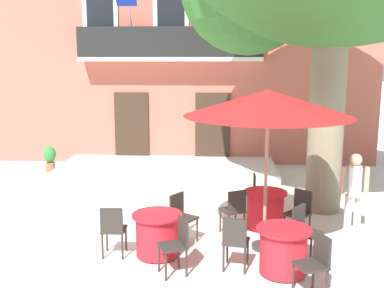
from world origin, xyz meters
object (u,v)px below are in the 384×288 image
Objects in this scene: cafe_chair_near_tree_0 at (315,261)px; cafe_chair_middle_0 at (181,214)px; cafe_table_near_tree at (283,250)px; cafe_chair_near_tree_2 at (235,239)px; cafe_table_middle at (157,234)px; cafe_chair_front_1 at (300,210)px; cafe_chair_near_tree_1 at (304,228)px; pedestrian_near_entrance at (354,190)px; cafe_chair_middle_1 at (113,228)px; cafe_umbrella at (268,104)px; cafe_chair_front_0 at (234,209)px; cafe_table_front at (265,209)px; ground_planter_left at (50,158)px; cafe_chair_front_2 at (259,192)px; cafe_chair_middle_2 at (177,242)px.

cafe_chair_middle_0 is (-2.08, 1.88, 0.00)m from cafe_chair_near_tree_0.
cafe_chair_near_tree_2 is (-0.75, 0.07, 0.14)m from cafe_table_near_tree.
cafe_table_near_tree and cafe_table_middle have the same top height.
cafe_chair_near_tree_0 and cafe_chair_front_1 have the same top height.
cafe_chair_near_tree_1 and cafe_chair_near_tree_2 have the same top height.
cafe_chair_near_tree_0 is 1.29m from cafe_chair_near_tree_1.
cafe_chair_middle_1 is at bearing -164.11° from pedestrian_near_entrance.
cafe_umbrella is at bearing 109.00° from cafe_chair_near_tree_0.
cafe_chair_front_0 is (2.09, 1.15, 0.00)m from cafe_chair_middle_1.
ground_planter_left is (-6.00, 4.32, 0.04)m from cafe_table_front.
cafe_table_front is 0.77m from cafe_chair_front_2.
cafe_table_middle is 0.95× the size of cafe_chair_middle_1.
cafe_chair_front_1 is at bearing -35.77° from ground_planter_left.
cafe_chair_front_2 is at bearing 49.42° from cafe_table_middle.
cafe_chair_middle_1 is 1.16× the size of ground_planter_left.
cafe_chair_front_0 is (0.99, 0.40, 0.00)m from cafe_chair_middle_0.
cafe_chair_near_tree_0 is at bearing -33.09° from cafe_chair_near_tree_2.
cafe_chair_near_tree_2 is at bearing 175.04° from cafe_table_near_tree.
cafe_chair_middle_1 is at bearing -145.53° from cafe_chair_middle_0.
cafe_table_front is 7.39m from ground_planter_left.
cafe_umbrella reaches higher than cafe_table_near_tree.
cafe_table_near_tree is 1.10× the size of ground_planter_left.
cafe_chair_front_2 is (-0.16, 2.78, 0.14)m from cafe_table_near_tree.
cafe_table_near_tree is 0.95× the size of cafe_chair_near_tree_2.
cafe_table_front is 0.95× the size of cafe_chair_front_0.
pedestrian_near_entrance is at bearing 17.70° from cafe_table_middle.
cafe_table_middle is at bearing 165.06° from cafe_table_near_tree.
cafe_chair_near_tree_2 is 8.25m from ground_planter_left.
cafe_chair_middle_0 is 1.05× the size of cafe_table_front.
ground_planter_left is (-5.89, 5.36, -2.17)m from cafe_umbrella.
cafe_chair_front_1 is 1.10m from pedestrian_near_entrance.
ground_planter_left is (-6.61, 4.76, -0.09)m from cafe_chair_front_1.
cafe_table_middle is 0.95× the size of cafe_chair_front_1.
cafe_chair_front_0 is 1.16× the size of ground_planter_left.
cafe_table_near_tree is 1.00× the size of cafe_table_middle.
cafe_chair_middle_0 is 3.31m from pedestrian_near_entrance.
cafe_chair_near_tree_1 and cafe_chair_middle_2 have the same top height.
cafe_chair_near_tree_1 and cafe_chair_middle_0 have the same top height.
cafe_chair_front_2 is (-0.52, 3.44, 0.00)m from cafe_chair_near_tree_0.
cafe_chair_middle_1 is at bearing -60.88° from ground_planter_left.
cafe_chair_middle_0 and cafe_chair_middle_2 have the same top height.
cafe_chair_middle_0 is at bearing -153.43° from cafe_table_front.
cafe_chair_near_tree_0 is 1.00× the size of cafe_chair_front_2.
cafe_chair_near_tree_2 is at bearing -129.77° from cafe_chair_front_1.
cafe_chair_middle_1 is 4.54m from pedestrian_near_entrance.
ground_planter_left is at bearing 138.72° from cafe_chair_near_tree_1.
ground_planter_left is (-3.28, 5.88, -0.09)m from cafe_chair_middle_1.
pedestrian_near_entrance is at bearing 6.52° from cafe_chair_front_1.
cafe_chair_near_tree_1 is 1.00× the size of cafe_chair_middle_2.
cafe_chair_front_2 is (1.91, 2.23, 0.14)m from cafe_table_middle.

